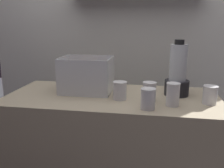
% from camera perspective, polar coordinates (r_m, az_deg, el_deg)
% --- Properties ---
extents(counter, '(1.40, 0.64, 0.90)m').
position_cam_1_polar(counter, '(1.85, 0.00, -16.10)').
color(counter, tan).
rests_on(counter, ground_plane).
extents(back_wall_unit, '(2.60, 0.24, 2.50)m').
position_cam_1_polar(back_wall_unit, '(2.36, 3.25, 11.18)').
color(back_wall_unit, silver).
rests_on(back_wall_unit, ground_plane).
extents(carrot_display_bin, '(0.34, 0.25, 0.24)m').
position_cam_1_polar(carrot_display_bin, '(1.75, -6.02, 0.61)').
color(carrot_display_bin, white).
rests_on(carrot_display_bin, counter).
extents(blender_pitcher, '(0.16, 0.16, 0.37)m').
position_cam_1_polar(blender_pitcher, '(1.71, 14.59, 2.17)').
color(blender_pitcher, black).
rests_on(blender_pitcher, counter).
extents(juice_cup_beet_far_left, '(0.09, 0.09, 0.11)m').
position_cam_1_polar(juice_cup_beet_far_left, '(1.58, 1.78, -1.74)').
color(juice_cup_beet_far_left, white).
rests_on(juice_cup_beet_far_left, counter).
extents(juice_cup_orange_left, '(0.08, 0.08, 0.12)m').
position_cam_1_polar(juice_cup_orange_left, '(1.42, 8.15, -3.54)').
color(juice_cup_orange_left, white).
rests_on(juice_cup_orange_left, counter).
extents(juice_cup_pomegranate_middle, '(0.08, 0.08, 0.12)m').
position_cam_1_polar(juice_cup_pomegranate_middle, '(1.56, 8.46, -1.97)').
color(juice_cup_pomegranate_middle, white).
rests_on(juice_cup_pomegranate_middle, counter).
extents(juice_cup_mango_right, '(0.08, 0.08, 0.14)m').
position_cam_1_polar(juice_cup_mango_right, '(1.50, 13.61, -2.49)').
color(juice_cup_mango_right, white).
rests_on(juice_cup_mango_right, counter).
extents(juice_cup_mango_far_right, '(0.09, 0.09, 0.11)m').
position_cam_1_polar(juice_cup_mango_far_right, '(1.61, 21.29, -2.55)').
color(juice_cup_mango_far_right, white).
rests_on(juice_cup_mango_far_right, counter).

